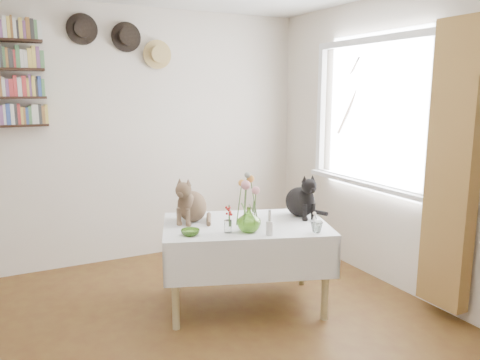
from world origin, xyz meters
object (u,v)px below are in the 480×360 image
tabby_cat (192,198)px  flower_vase (249,219)px  dining_table (246,244)px  black_cat (300,194)px

tabby_cat → flower_vase: tabby_cat is taller
dining_table → tabby_cat: tabby_cat is taller
dining_table → black_cat: black_cat is taller
black_cat → flower_vase: size_ratio=1.99×
flower_vase → dining_table: bearing=68.6°
tabby_cat → black_cat: bearing=31.2°
tabby_cat → flower_vase: size_ratio=2.00×
dining_table → tabby_cat: size_ratio=3.96×
tabby_cat → dining_table: bearing=11.1°
black_cat → flower_vase: (-0.59, -0.20, -0.09)m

